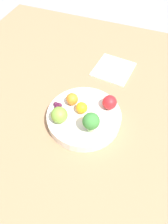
{
  "coord_description": "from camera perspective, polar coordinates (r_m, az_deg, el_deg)",
  "views": [
    {
      "loc": [
        0.14,
        -0.38,
        0.58
      ],
      "look_at": [
        0.0,
        0.0,
        0.06
      ],
      "focal_mm": 35.0,
      "sensor_mm": 36.0,
      "label": 1
    }
  ],
  "objects": [
    {
      "name": "orange_front",
      "position": [
        0.66,
        -0.6,
        1.1
      ],
      "size": [
        0.04,
        0.04,
        0.04
      ],
      "color": "orange",
      "rests_on": "bowl"
    },
    {
      "name": "grape_cluster",
      "position": [
        0.69,
        -6.93,
        1.71
      ],
      "size": [
        0.03,
        0.03,
        0.02
      ],
      "color": "#47142D",
      "rests_on": "bowl"
    },
    {
      "name": "apple_red",
      "position": [
        0.64,
        -6.48,
        -0.78
      ],
      "size": [
        0.05,
        0.05,
        0.05
      ],
      "color": "olive",
      "rests_on": "bowl"
    },
    {
      "name": "apple_green",
      "position": [
        0.68,
        6.69,
        2.52
      ],
      "size": [
        0.05,
        0.05,
        0.05
      ],
      "color": "red",
      "rests_on": "bowl"
    },
    {
      "name": "table_surface",
      "position": [
        0.71,
        0.0,
        -2.65
      ],
      "size": [
        1.2,
        1.2,
        0.02
      ],
      "color": "#936D4C",
      "rests_on": "ground_plane"
    },
    {
      "name": "bowl",
      "position": [
        0.68,
        0.0,
        -1.37
      ],
      "size": [
        0.23,
        0.23,
        0.03
      ],
      "color": "silver",
      "rests_on": "table_surface"
    },
    {
      "name": "broccoli",
      "position": [
        0.6,
        1.86,
        -2.55
      ],
      "size": [
        0.05,
        0.05,
        0.07
      ],
      "color": "#99C17A",
      "rests_on": "bowl"
    },
    {
      "name": "orange_back",
      "position": [
        0.69,
        -3.13,
        3.4
      ],
      "size": [
        0.04,
        0.04,
        0.04
      ],
      "color": "orange",
      "rests_on": "bowl"
    },
    {
      "name": "napkin",
      "position": [
        0.87,
        7.68,
        10.98
      ],
      "size": [
        0.15,
        0.16,
        0.01
      ],
      "color": "white",
      "rests_on": "table_surface"
    },
    {
      "name": "ground_plane",
      "position": [
        0.71,
        0.0,
        -3.12
      ],
      "size": [
        6.0,
        6.0,
        0.0
      ],
      "primitive_type": "plane",
      "color": "gray"
    }
  ]
}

